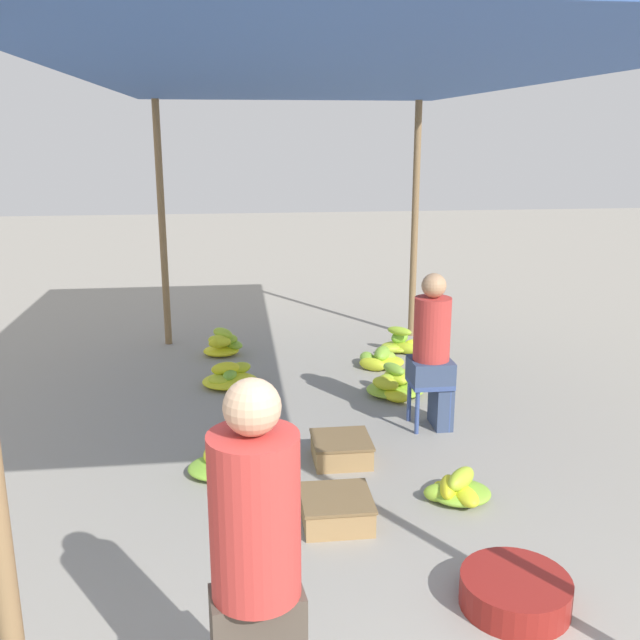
# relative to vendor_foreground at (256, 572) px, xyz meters

# --- Properties ---
(canopy_post_back_left) EXTENTS (0.08, 0.08, 2.74)m
(canopy_post_back_left) POSITION_rel_vendor_foreground_xyz_m (-0.84, 5.82, 0.55)
(canopy_post_back_left) COLOR olive
(canopy_post_back_left) RESTS_ON ground
(canopy_post_back_right) EXTENTS (0.08, 0.08, 2.74)m
(canopy_post_back_right) POSITION_rel_vendor_foreground_xyz_m (2.06, 5.82, 0.55)
(canopy_post_back_right) COLOR olive
(canopy_post_back_right) RESTS_ON ground
(canopy_tarp) EXTENTS (3.30, 6.35, 0.04)m
(canopy_tarp) POSITION_rel_vendor_foreground_xyz_m (0.61, 2.84, 1.94)
(canopy_tarp) COLOR #33569E
(canopy_tarp) RESTS_ON canopy_post_front_left
(vendor_foreground) EXTENTS (0.37, 0.37, 1.58)m
(vendor_foreground) POSITION_rel_vendor_foreground_xyz_m (0.00, 0.00, 0.00)
(vendor_foreground) COLOR #4C4238
(vendor_foreground) RESTS_ON ground
(stool) EXTENTS (0.34, 0.34, 0.41)m
(stool) POSITION_rel_vendor_foreground_xyz_m (1.53, 3.09, -0.49)
(stool) COLOR #384C84
(stool) RESTS_ON ground
(vendor_seated) EXTENTS (0.34, 0.34, 1.31)m
(vendor_seated) POSITION_rel_vendor_foreground_xyz_m (1.55, 3.09, -0.14)
(vendor_seated) COLOR #384766
(vendor_seated) RESTS_ON ground
(basin_black) EXTENTS (0.57, 0.57, 0.17)m
(basin_black) POSITION_rel_vendor_foreground_xyz_m (1.35, 0.74, -0.73)
(basin_black) COLOR maroon
(basin_black) RESTS_ON ground
(banana_pile_left_0) EXTENTS (0.47, 0.62, 0.26)m
(banana_pile_left_0) POSITION_rel_vendor_foreground_xyz_m (-0.18, 2.43, -0.73)
(banana_pile_left_0) COLOR #BDD02A
(banana_pile_left_0) RESTS_ON ground
(banana_pile_left_1) EXTENTS (0.54, 0.51, 0.24)m
(banana_pile_left_1) POSITION_rel_vendor_foreground_xyz_m (-0.13, 4.29, -0.74)
(banana_pile_left_1) COLOR #79B536
(banana_pile_left_1) RESTS_ON ground
(banana_pile_left_2) EXTENTS (0.47, 0.38, 0.31)m
(banana_pile_left_2) POSITION_rel_vendor_foreground_xyz_m (-0.20, 5.27, -0.69)
(banana_pile_left_2) COLOR #A0C430
(banana_pile_left_2) RESTS_ON ground
(banana_pile_right_0) EXTENTS (0.52, 0.47, 0.21)m
(banana_pile_right_0) POSITION_rel_vendor_foreground_xyz_m (1.44, 4.69, -0.74)
(banana_pile_right_0) COLOR #81B835
(banana_pile_right_0) RESTS_ON ground
(banana_pile_right_1) EXTENTS (0.47, 0.41, 0.22)m
(banana_pile_right_1) POSITION_rel_vendor_foreground_xyz_m (1.38, 1.84, -0.74)
(banana_pile_right_1) COLOR yellow
(banana_pile_right_1) RESTS_ON ground
(banana_pile_right_2) EXTENTS (0.55, 0.58, 0.30)m
(banana_pile_right_2) POSITION_rel_vendor_foreground_xyz_m (1.41, 3.84, -0.71)
(banana_pile_right_2) COLOR yellow
(banana_pile_right_2) RESTS_ON ground
(banana_pile_right_3) EXTENTS (0.54, 0.46, 0.30)m
(banana_pile_right_3) POSITION_rel_vendor_foreground_xyz_m (1.78, 5.17, -0.73)
(banana_pile_right_3) COLOR #9CC330
(banana_pile_right_3) RESTS_ON ground
(crate_near) EXTENTS (0.45, 0.45, 0.18)m
(crate_near) POSITION_rel_vendor_foreground_xyz_m (0.55, 1.67, -0.73)
(crate_near) COLOR #9E7A4C
(crate_near) RESTS_ON ground
(crate_mid) EXTENTS (0.44, 0.44, 0.18)m
(crate_mid) POSITION_rel_vendor_foreground_xyz_m (0.71, 2.54, -0.73)
(crate_mid) COLOR #9E7A4C
(crate_mid) RESTS_ON ground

